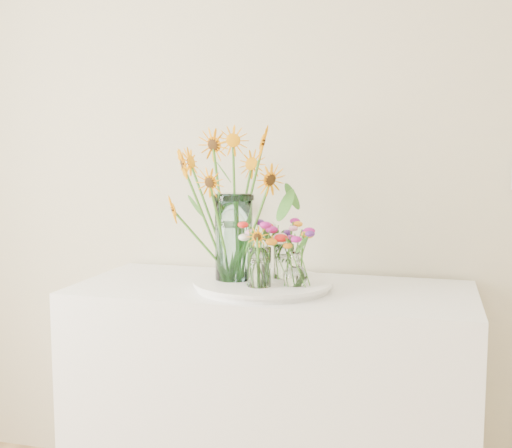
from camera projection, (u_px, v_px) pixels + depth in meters
name	position (u px, v px, depth m)	size (l,w,h in m)	color
counter	(272.00, 409.00, 2.32)	(1.40, 0.60, 0.90)	white
tray	(263.00, 285.00, 2.23)	(0.46, 0.46, 0.03)	white
mason_jar	(234.00, 237.00, 2.24)	(0.13, 0.13, 0.31)	#BCF7FB
sunflower_bouquet	(234.00, 203.00, 2.22)	(0.80, 0.80, 0.55)	#FF9C05
small_vase_a	(259.00, 268.00, 2.13)	(0.08, 0.08, 0.14)	white
wildflower_posy_a	(259.00, 254.00, 2.12)	(0.20, 0.20, 0.23)	orange
small_vase_b	(295.00, 269.00, 2.14)	(0.08, 0.08, 0.12)	white
wildflower_posy_b	(295.00, 256.00, 2.14)	(0.20, 0.20, 0.21)	orange
small_vase_c	(284.00, 262.00, 2.27)	(0.07, 0.07, 0.13)	white
wildflower_posy_c	(284.00, 249.00, 2.26)	(0.21, 0.21, 0.22)	orange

